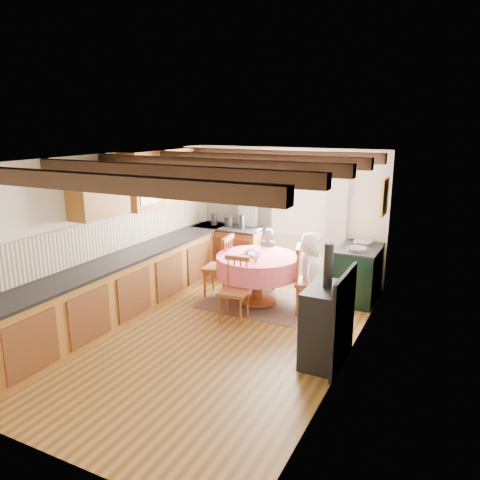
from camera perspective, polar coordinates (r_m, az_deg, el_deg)
The scene contains 41 objects.
floor at distance 6.56m, azimuth -3.18°, elevation -11.34°, with size 3.60×5.50×0.00m, color olive.
ceiling at distance 5.94m, azimuth -3.50°, elevation 10.04°, with size 3.60×5.50×0.00m, color white.
wall_back at distance 8.57m, azimuth 5.83°, elevation 3.20°, with size 3.60×0.00×2.40m, color silver.
wall_front at distance 4.13m, azimuth -22.91°, elevation -10.23°, with size 3.60×0.00×2.40m, color silver.
wall_left at distance 7.18m, azimuth -15.90°, elevation 0.56°, with size 0.00×5.50×2.40m, color silver.
wall_right at distance 5.51m, azimuth 13.19°, elevation -3.38°, with size 0.00×5.50×2.40m, color silver.
beam_a at distance 4.34m, azimuth -16.84°, elevation 6.72°, with size 3.60×0.16×0.16m, color black.
beam_b at distance 5.11m, azimuth -9.13°, elevation 8.20°, with size 3.60×0.16×0.16m, color black.
beam_c at distance 5.94m, azimuth -3.48°, elevation 9.18°, with size 3.60×0.16×0.16m, color black.
beam_d at distance 6.83m, azimuth 0.76°, elevation 9.86°, with size 3.60×0.16×0.16m, color black.
beam_e at distance 7.74m, azimuth 4.03°, elevation 10.34°, with size 3.60×0.16×0.16m, color black.
splash_left at distance 7.39m, azimuth -14.23°, elevation 1.04°, with size 0.02×4.50×0.55m, color beige.
splash_back at distance 8.95m, azimuth -0.22°, elevation 3.74°, with size 1.40×0.02×0.55m, color beige.
base_cabinet_left at distance 7.20m, azimuth -13.71°, elevation -5.58°, with size 0.60×5.30×0.88m, color brown.
base_cabinet_back at distance 8.90m, azimuth -1.32°, elevation -1.35°, with size 1.30×0.60×0.88m, color brown.
worktop_left at distance 7.05m, azimuth -13.80°, elevation -2.08°, with size 0.64×5.30×0.04m, color black.
worktop_back at distance 8.77m, azimuth -1.39°, elevation 1.51°, with size 1.30×0.64×0.04m, color black.
wall_cabinet_glass at distance 7.87m, azimuth -9.46°, elevation 7.61°, with size 0.34×1.80×0.90m, color brown.
wall_cabinet_solid at distance 6.73m, azimuth -16.94°, elevation 5.66°, with size 0.34×0.90×0.70m, color brown.
window_frame at distance 8.46m, azimuth 6.49°, elevation 5.78°, with size 1.34×0.03×1.54m, color white.
window_pane at distance 8.46m, azimuth 6.51°, elevation 5.78°, with size 1.20×0.01×1.40m, color white.
curtain_left at distance 8.79m, azimuth 1.00°, elevation 2.88°, with size 0.35×0.10×2.10m, color #B4B4B4.
curtain_right at distance 8.22m, azimuth 11.76°, elevation 1.78°, with size 0.35×0.10×2.10m, color #B4B4B4.
curtain_rod at distance 8.31m, azimuth 6.41°, elevation 9.79°, with size 0.03×0.03×2.00m, color black.
wall_picture at distance 7.61m, azimuth 17.29°, elevation 5.05°, with size 0.04×0.50×0.60m, color gold.
wall_plate at distance 8.16m, azimuth 12.78°, elevation 5.92°, with size 0.30×0.30×0.02m, color silver.
rug at distance 7.59m, azimuth 2.10°, elevation -7.63°, with size 1.65×1.29×0.01m, color #483D2E.
dining_table at distance 7.45m, azimuth 2.13°, elevation -4.85°, with size 1.31×1.31×0.79m, color #E2566E, non-canonical shape.
chair_near at distance 6.79m, azimuth -0.80°, elevation -6.12°, with size 0.40×0.42×0.94m, color brown, non-canonical shape.
chair_left at distance 7.76m, azimuth -2.70°, elevation -3.12°, with size 0.44×0.47×1.04m, color brown, non-canonical shape.
chair_right at distance 7.12m, azimuth 8.51°, elevation -4.84°, with size 0.45×0.47×1.05m, color brown, non-canonical shape.
aga_range at distance 7.81m, azimuth 14.27°, elevation -3.95°, with size 0.64×0.99×0.91m, color black, non-canonical shape.
cast_iron_stove at distance 5.63m, azimuth 10.53°, elevation -7.78°, with size 0.45×0.74×1.49m, color black, non-canonical shape.
child_far at distance 8.03m, azimuth 3.47°, elevation -2.35°, with size 0.40×0.26×1.09m, color #4B5861.
child_right at distance 7.20m, azimuth 8.63°, elevation -3.85°, with size 0.60×0.39×1.23m, color silver.
bowl_a at distance 7.29m, azimuth 1.92°, elevation -1.83°, with size 0.21×0.21×0.05m, color silver.
bowl_b at distance 7.47m, azimuth 1.24°, elevation -1.40°, with size 0.18×0.18×0.06m, color silver.
cup at distance 7.04m, azimuth 1.98°, elevation -2.24°, with size 0.10×0.10×0.09m, color silver.
canister_tall at distance 8.92m, azimuth -3.19°, elevation 2.54°, with size 0.12×0.12×0.21m, color #262628.
canister_wide at distance 8.80m, azimuth -1.43°, elevation 2.30°, with size 0.16×0.16×0.18m, color #262628.
canister_slim at distance 8.60m, azimuth 0.22°, elevation 2.25°, with size 0.09×0.09×0.25m, color #262628.
Camera 1 is at (2.95, -5.13, 2.83)m, focal length 34.84 mm.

